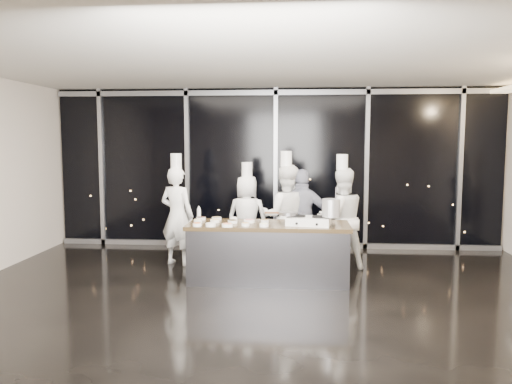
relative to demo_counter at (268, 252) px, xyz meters
The scene contains 14 objects.
ground 1.01m from the demo_counter, 90.00° to the right, with size 9.00×9.00×0.00m, color black.
room_shell 2.01m from the demo_counter, 78.94° to the right, with size 9.02×7.02×3.21m.
window_wall 2.78m from the demo_counter, 90.00° to the left, with size 8.90×0.11×3.20m.
demo_counter is the anchor object (origin of this frame).
stove 0.80m from the demo_counter, ahead, with size 0.70×0.49×0.14m.
frying_pan 0.68m from the demo_counter, ahead, with size 0.52×0.33×0.05m.
stock_pot 1.19m from the demo_counter, ahead, with size 0.26×0.26×0.26m, color silver.
prep_bowls 0.79m from the demo_counter, behind, with size 1.18×0.76×0.05m.
squeeze_bottle 1.31m from the demo_counter, 163.39° to the left, with size 0.06×0.06×0.22m.
chef_far_left 1.94m from the demo_counter, 150.51° to the left, with size 0.72×0.59×1.94m.
chef_left 1.45m from the demo_counter, 109.15° to the left, with size 0.82×0.60×1.78m.
chef_center 1.03m from the demo_counter, 74.64° to the left, with size 0.87×0.69×1.98m.
guest 1.10m from the demo_counter, 58.99° to the left, with size 1.00×0.44×1.68m.
chef_right 1.51m from the demo_counter, 36.08° to the left, with size 0.99×0.87×1.93m.
Camera 1 is at (0.43, -6.60, 2.17)m, focal length 35.00 mm.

